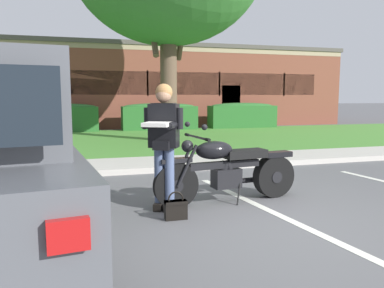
# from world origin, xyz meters

# --- Properties ---
(ground_plane) EXTENTS (140.00, 140.00, 0.00)m
(ground_plane) POSITION_xyz_m (0.00, 0.00, 0.00)
(ground_plane) COLOR #565659
(curb_strip) EXTENTS (60.00, 0.20, 0.12)m
(curb_strip) POSITION_xyz_m (0.00, 3.37, 0.06)
(curb_strip) COLOR #B7B2A8
(curb_strip) RESTS_ON ground
(concrete_walk) EXTENTS (60.00, 1.50, 0.08)m
(concrete_walk) POSITION_xyz_m (0.00, 4.22, 0.04)
(concrete_walk) COLOR #B7B2A8
(concrete_walk) RESTS_ON ground
(grass_lawn) EXTENTS (60.00, 8.01, 0.06)m
(grass_lawn) POSITION_xyz_m (0.00, 8.98, 0.03)
(grass_lawn) COLOR #478433
(grass_lawn) RESTS_ON ground
(stall_stripe_0) EXTENTS (0.69, 4.38, 0.01)m
(stall_stripe_0) POSITION_xyz_m (-2.72, 0.20, 0.00)
(stall_stripe_0) COLOR silver
(stall_stripe_0) RESTS_ON ground
(stall_stripe_1) EXTENTS (0.69, 4.38, 0.01)m
(stall_stripe_1) POSITION_xyz_m (0.27, 0.20, 0.00)
(stall_stripe_1) COLOR silver
(stall_stripe_1) RESTS_ON ground
(motorcycle) EXTENTS (2.24, 0.82, 1.18)m
(motorcycle) POSITION_xyz_m (-0.05, 0.93, 0.48)
(motorcycle) COLOR black
(motorcycle) RESTS_ON ground
(rider_person) EXTENTS (0.59, 0.67, 1.70)m
(rider_person) POSITION_xyz_m (-1.11, 0.79, 1.01)
(rider_person) COLOR black
(rider_person) RESTS_ON ground
(handbag) EXTENTS (0.28, 0.13, 0.36)m
(handbag) POSITION_xyz_m (-1.05, 0.36, 0.14)
(handbag) COLOR black
(handbag) RESTS_ON ground
(hedge_left) EXTENTS (2.69, 0.90, 1.24)m
(hedge_left) POSITION_xyz_m (-2.82, 12.81, 0.65)
(hedge_left) COLOR #286028
(hedge_left) RESTS_ON ground
(hedge_center_left) EXTENTS (3.38, 0.90, 1.24)m
(hedge_center_left) POSITION_xyz_m (1.24, 12.81, 0.65)
(hedge_center_left) COLOR #286028
(hedge_center_left) RESTS_ON ground
(hedge_center_right) EXTENTS (3.27, 0.90, 1.24)m
(hedge_center_right) POSITION_xyz_m (5.30, 12.81, 0.65)
(hedge_center_right) COLOR #286028
(hedge_center_right) RESTS_ON ground
(brick_building) EXTENTS (21.61, 11.92, 4.15)m
(brick_building) POSITION_xyz_m (0.92, 19.90, 2.08)
(brick_building) COLOR brown
(brick_building) RESTS_ON ground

